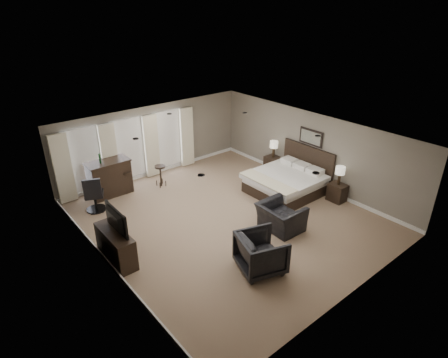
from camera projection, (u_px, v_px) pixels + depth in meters
room at (227, 179)px, 10.79m from camera, size 7.60×8.60×2.64m
window_bay at (131, 150)px, 13.12m from camera, size 5.25×0.20×2.30m
bed at (286, 174)px, 12.53m from camera, size 2.26×2.15×1.44m
nightstand_near at (337, 192)px, 12.21m from camera, size 0.44×0.54×0.59m
nightstand_far at (273, 165)px, 14.22m from camera, size 0.47×0.57×0.62m
lamp_near at (340, 176)px, 11.95m from camera, size 0.30×0.30×0.62m
lamp_far at (274, 149)px, 13.95m from camera, size 0.30×0.30×0.63m
wall_art at (311, 137)px, 12.72m from camera, size 0.04×0.96×0.56m
dresser at (116, 246)px, 9.37m from camera, size 0.47×1.45×0.84m
tv at (113, 229)px, 9.15m from camera, size 0.63×1.10×0.14m
armchair_near at (281, 213)px, 10.60m from camera, size 0.81×1.22×1.04m
armchair_far at (261, 251)px, 8.98m from camera, size 1.25×1.29×1.07m
bar_counter at (110, 178)px, 12.49m from camera, size 1.39×0.72×1.22m
bar_stool_left at (127, 182)px, 12.71m from camera, size 0.37×0.37×0.78m
bar_stool_right at (161, 176)px, 13.13m from camera, size 0.47×0.47×0.78m
desk_chair at (94, 193)px, 11.52m from camera, size 0.80×0.80×1.19m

